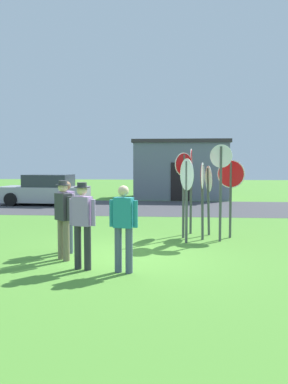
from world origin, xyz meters
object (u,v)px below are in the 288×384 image
(parked_car_on_street, at_px, (45,191))
(stop_sign_center_cluster, at_px, (202,188))
(stop_sign_rear_right, at_px, (187,185))
(stop_sign_leaning_left, at_px, (221,178))
(person_in_blue, at_px, (82,220))
(person_holding_notes, at_px, (63,215))
(stop_sign_far_back, at_px, (231,185))
(stop_sign_tallest, at_px, (184,181))
(stop_sign_leaning_right, at_px, (191,175))
(person_in_dark_shirt, at_px, (66,211))
(stop_sign_low_front, at_px, (209,188))
(person_near_signs, at_px, (124,224))

(parked_car_on_street, height_order, stop_sign_center_cluster, stop_sign_center_cluster)
(stop_sign_rear_right, xyz_separation_m, stop_sign_leaning_left, (0.91, 0.28, 0.18))
(person_in_blue, relative_size, person_holding_notes, 1.00)
(stop_sign_far_back, bearing_deg, person_holding_notes, -142.85)
(person_holding_notes, bearing_deg, stop_sign_center_cluster, 39.82)
(stop_sign_tallest, bearing_deg, stop_sign_leaning_right, 72.33)
(stop_sign_center_cluster, bearing_deg, person_in_dark_shirt, -149.69)
(stop_sign_leaning_left, xyz_separation_m, stop_sign_leaning_right, (-0.76, 1.12, 0.04))
(parked_car_on_street, height_order, stop_sign_tallest, stop_sign_tallest)
(stop_sign_low_front, relative_size, stop_sign_far_back, 0.92)
(parked_car_on_street, relative_size, stop_sign_center_cluster, 2.08)
(stop_sign_low_front, bearing_deg, stop_sign_tallest, -144.00)
(stop_sign_low_front, relative_size, person_in_blue, 1.17)
(person_in_dark_shirt, distance_m, person_in_blue, 1.62)
(stop_sign_tallest, relative_size, stop_sign_leaning_left, 0.92)
(stop_sign_leaning_left, xyz_separation_m, person_in_dark_shirt, (-3.74, -1.72, -0.73))
(stop_sign_leaning_left, height_order, stop_sign_leaning_right, stop_sign_leaning_left)
(stop_sign_leaning_left, distance_m, person_in_dark_shirt, 4.19)
(parked_car_on_street, height_order, person_near_signs, person_near_signs)
(stop_sign_low_front, distance_m, stop_sign_far_back, 0.71)
(stop_sign_low_front, height_order, stop_sign_far_back, stop_sign_far_back)
(stop_sign_center_cluster, relative_size, stop_sign_leaning_right, 0.84)
(stop_sign_leaning_left, bearing_deg, stop_sign_low_front, 105.10)
(stop_sign_rear_right, relative_size, person_in_dark_shirt, 1.32)
(stop_sign_leaning_left, bearing_deg, person_in_blue, -133.53)
(parked_car_on_street, relative_size, person_near_signs, 2.61)
(stop_sign_tallest, height_order, stop_sign_leaning_left, stop_sign_leaning_left)
(stop_sign_leaning_right, distance_m, person_near_signs, 4.72)
(stop_sign_tallest, height_order, person_holding_notes, stop_sign_tallest)
(stop_sign_leaning_left, bearing_deg, stop_sign_tallest, 157.44)
(person_in_blue, height_order, person_holding_notes, same)
(stop_sign_center_cluster, height_order, stop_sign_leaning_right, stop_sign_leaning_right)
(stop_sign_tallest, distance_m, stop_sign_rear_right, 0.70)
(stop_sign_leaning_left, bearing_deg, parked_car_on_street, 131.52)
(person_near_signs, bearing_deg, person_in_blue, 169.50)
(stop_sign_rear_right, distance_m, stop_sign_far_back, 1.50)
(person_near_signs, bearing_deg, stop_sign_tallest, 72.47)
(parked_car_on_street, bearing_deg, person_in_blue, -68.18)
(stop_sign_center_cluster, xyz_separation_m, stop_sign_far_back, (0.81, 0.37, 0.06))
(parked_car_on_street, bearing_deg, stop_sign_far_back, -45.39)
(stop_sign_center_cluster, height_order, stop_sign_leaning_left, stop_sign_leaning_left)
(stop_sign_far_back, bearing_deg, stop_sign_leaning_right, 153.16)
(stop_sign_far_back, bearing_deg, stop_sign_center_cluster, -155.24)
(stop_sign_leaning_left, relative_size, person_in_blue, 1.50)
(stop_sign_leaning_left, bearing_deg, stop_sign_center_cluster, 157.87)
(stop_sign_center_cluster, bearing_deg, stop_sign_far_back, 24.76)
(person_near_signs, height_order, person_holding_notes, person_holding_notes)
(stop_sign_rear_right, bearing_deg, stop_sign_low_front, 61.80)
(parked_car_on_street, distance_m, stop_sign_center_cluster, 11.32)
(stop_sign_leaning_left, distance_m, person_holding_notes, 4.40)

